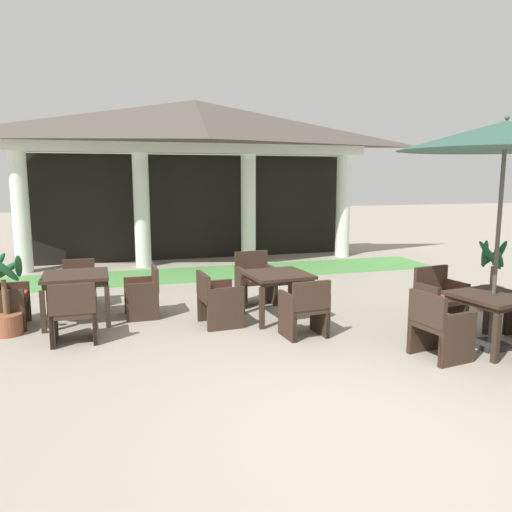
# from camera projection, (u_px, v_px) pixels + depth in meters

# --- Properties ---
(ground_plane) EXTENTS (60.00, 60.00, 0.00)m
(ground_plane) POSITION_uv_depth(u_px,v_px,m) (370.00, 425.00, 4.53)
(ground_plane) COLOR #9E9384
(background_pavilion) EXTENTS (9.35, 2.45, 4.06)m
(background_pavilion) POSITION_uv_depth(u_px,v_px,m) (195.00, 140.00, 12.44)
(background_pavilion) COLOR white
(background_pavilion) RESTS_ON ground
(lawn_strip) EXTENTS (11.15, 1.80, 0.01)m
(lawn_strip) POSITION_uv_depth(u_px,v_px,m) (208.00, 273.00, 11.54)
(lawn_strip) COLOR #519347
(lawn_strip) RESTS_ON ground
(patio_table_near_foreground) EXTENTS (1.00, 1.00, 0.73)m
(patio_table_near_foreground) POSITION_uv_depth(u_px,v_px,m) (277.00, 279.00, 7.82)
(patio_table_near_foreground) COLOR #38281E
(patio_table_near_foreground) RESTS_ON ground
(patio_chair_near_foreground_west) EXTENTS (0.61, 0.67, 0.81)m
(patio_chair_near_foreground_west) POSITION_uv_depth(u_px,v_px,m) (218.00, 299.00, 7.51)
(patio_chair_near_foreground_west) COLOR #38281E
(patio_chair_near_foreground_west) RESTS_ON ground
(patio_chair_near_foreground_south) EXTENTS (0.61, 0.54, 0.83)m
(patio_chair_near_foreground_south) POSITION_uv_depth(u_px,v_px,m) (305.00, 309.00, 6.96)
(patio_chair_near_foreground_south) COLOR #38281E
(patio_chair_near_foreground_south) RESTS_ON ground
(patio_chair_near_foreground_north) EXTENTS (0.66, 0.56, 0.91)m
(patio_chair_near_foreground_north) POSITION_uv_depth(u_px,v_px,m) (255.00, 280.00, 8.75)
(patio_chair_near_foreground_north) COLOR #38281E
(patio_chair_near_foreground_north) RESTS_ON ground
(patio_table_mid_left) EXTENTS (1.03, 1.03, 0.71)m
(patio_table_mid_left) POSITION_uv_depth(u_px,v_px,m) (493.00, 302.00, 6.48)
(patio_table_mid_left) COLOR #38281E
(patio_table_mid_left) RESTS_ON ground
(patio_umbrella_mid_left) EXTENTS (2.61, 2.61, 2.96)m
(patio_umbrella_mid_left) POSITION_uv_depth(u_px,v_px,m) (506.00, 137.00, 6.15)
(patio_umbrella_mid_left) COLOR #2D2D2D
(patio_umbrella_mid_left) RESTS_ON ground
(patio_chair_mid_left_west) EXTENTS (0.62, 0.67, 0.85)m
(patio_chair_mid_left_west) POSITION_uv_depth(u_px,v_px,m) (439.00, 326.00, 6.13)
(patio_chair_mid_left_west) COLOR #38281E
(patio_chair_mid_left_west) RESTS_ON ground
(patio_chair_mid_left_north) EXTENTS (0.69, 0.58, 0.90)m
(patio_chair_mid_left_north) POSITION_uv_depth(u_px,v_px,m) (439.00, 300.00, 7.33)
(patio_chair_mid_left_north) COLOR #38281E
(patio_chair_mid_left_north) RESTS_ON ground
(patio_table_mid_right) EXTENTS (0.97, 0.97, 0.76)m
(patio_table_mid_right) POSITION_uv_depth(u_px,v_px,m) (76.00, 280.00, 7.63)
(patio_table_mid_right) COLOR #38281E
(patio_table_mid_right) RESTS_ON ground
(patio_chair_mid_right_south) EXTENTS (0.61, 0.58, 0.85)m
(patio_chair_mid_right_south) POSITION_uv_depth(u_px,v_px,m) (74.00, 313.00, 6.72)
(patio_chair_mid_right_south) COLOR #38281E
(patio_chair_mid_right_south) RESTS_ON ground
(patio_chair_mid_right_east) EXTENTS (0.51, 0.59, 0.80)m
(patio_chair_mid_right_east) POSITION_uv_depth(u_px,v_px,m) (143.00, 293.00, 7.97)
(patio_chair_mid_right_east) COLOR #38281E
(patio_chair_mid_right_east) RESTS_ON ground
(patio_chair_mid_right_north) EXTENTS (0.56, 0.55, 0.79)m
(patio_chair_mid_right_north) POSITION_uv_depth(u_px,v_px,m) (79.00, 284.00, 8.61)
(patio_chair_mid_right_north) COLOR #38281E
(patio_chair_mid_right_north) RESTS_ON ground
(patio_chair_mid_right_west) EXTENTS (0.56, 0.63, 0.89)m
(patio_chair_mid_right_west) POSITION_uv_depth(u_px,v_px,m) (4.00, 300.00, 7.37)
(patio_chair_mid_right_west) COLOR #38281E
(patio_chair_mid_right_west) RESTS_ON ground
(potted_palm_left_edge) EXTENTS (0.57, 0.57, 1.19)m
(potted_palm_left_edge) POSITION_uv_depth(u_px,v_px,m) (6.00, 307.00, 7.03)
(potted_palm_left_edge) COLOR #995638
(potted_palm_left_edge) RESTS_ON ground
(potted_palm_right_edge) EXTENTS (0.51, 0.57, 1.20)m
(potted_palm_right_edge) POSITION_uv_depth(u_px,v_px,m) (491.00, 286.00, 8.36)
(potted_palm_right_edge) COLOR #995638
(potted_palm_right_edge) RESTS_ON ground
(terracotta_urn) EXTENTS (0.32, 0.32, 0.47)m
(terracotta_urn) POSITION_uv_depth(u_px,v_px,m) (255.00, 273.00, 10.55)
(terracotta_urn) COLOR brown
(terracotta_urn) RESTS_ON ground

